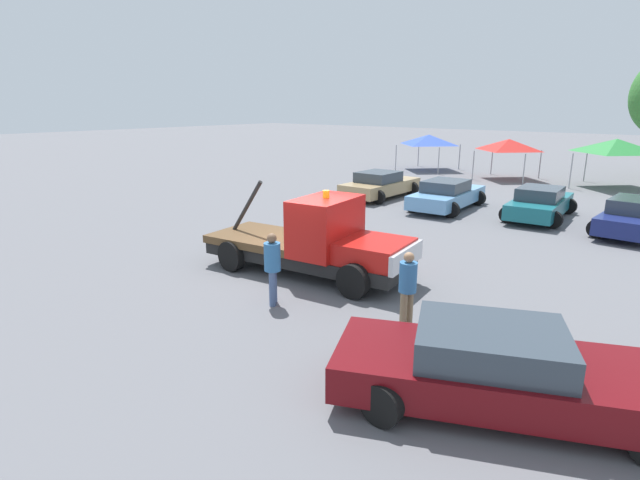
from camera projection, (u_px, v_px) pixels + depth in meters
ground_plane at (306, 273)px, 14.20m from camera, size 160.00×160.00×0.00m
tow_truck at (317, 242)px, 13.75m from camera, size 6.21×2.79×2.51m
foreground_car at (503, 370)px, 7.75m from camera, size 5.65×3.98×1.34m
person_near_truck at (408, 285)px, 10.48m from camera, size 0.37×0.37×1.69m
person_at_hood at (272, 264)px, 11.71m from camera, size 0.39×0.39×1.75m
parked_car_tan at (380, 185)px, 25.37m from camera, size 2.53×4.79×1.34m
parked_car_skyblue at (447, 195)px, 22.58m from camera, size 2.64×5.00×1.34m
parked_car_teal at (540, 203)px, 20.71m from camera, size 2.61×4.82×1.34m
parked_car_navy at (635, 216)px, 18.30m from camera, size 2.54×4.95×1.34m
canopy_tent_blue at (429, 140)px, 35.58m from camera, size 3.40×3.40×2.51m
canopy_tent_red at (509, 145)px, 31.23m from camera, size 3.20×3.20×2.51m
canopy_tent_green at (616, 146)px, 27.81m from camera, size 3.59×3.59×2.76m
traffic_cone at (331, 226)px, 18.45m from camera, size 0.40×0.40×0.55m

